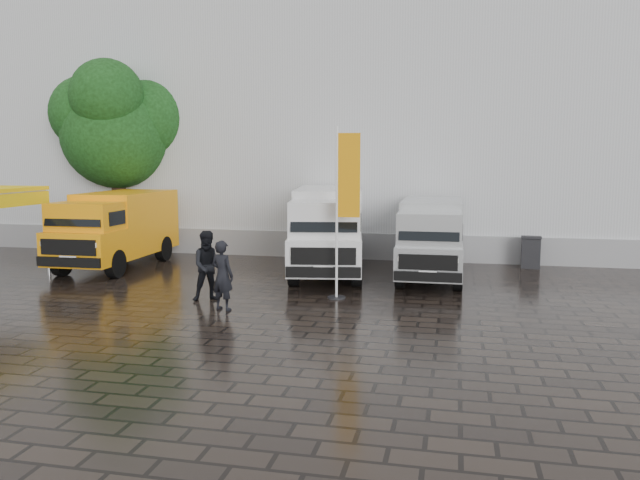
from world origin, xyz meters
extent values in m
plane|color=black|center=(0.00, 0.00, 0.00)|extent=(120.00, 120.00, 0.00)
cube|color=silver|center=(2.00, 16.00, 6.00)|extent=(44.00, 16.00, 12.00)
cube|color=gray|center=(2.00, 7.95, 0.50)|extent=(44.00, 0.15, 1.00)
cylinder|color=silver|center=(-10.38, 2.46, 1.39)|extent=(0.10, 0.10, 2.77)
cylinder|color=black|center=(-0.48, 1.12, 0.02)|extent=(0.50, 0.50, 0.04)
cylinder|color=white|center=(-0.48, 1.12, 2.34)|extent=(0.07, 0.07, 4.68)
cube|color=orange|center=(-0.15, 1.12, 3.37)|extent=(0.60, 0.03, 2.24)
cylinder|color=black|center=(-10.88, 7.89, 2.00)|extent=(0.56, 0.56, 4.01)
sphere|color=black|center=(-10.88, 7.89, 4.81)|extent=(4.41, 4.41, 4.41)
sphere|color=black|center=(-11.48, 8.79, 6.61)|extent=(2.60, 2.60, 2.60)
cube|color=black|center=(5.28, 7.34, 0.56)|extent=(0.73, 0.73, 1.12)
imported|color=black|center=(-3.05, -0.80, 0.89)|extent=(0.76, 0.62, 1.78)
imported|color=black|center=(-3.79, 0.11, 0.95)|extent=(1.15, 1.07, 1.90)
camera|label=1|loc=(2.66, -15.38, 3.82)|focal=35.00mm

